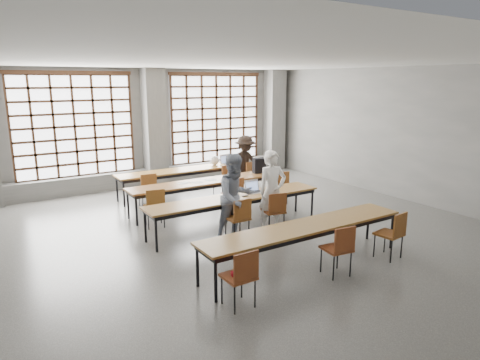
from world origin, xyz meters
The scene contains 38 objects.
floor centered at (0.00, 0.00, 0.00)m, with size 11.00×11.00×0.00m, color #50504D.
ceiling centered at (0.00, 0.00, 3.50)m, with size 11.00×11.00×0.00m, color silver.
wall_back centered at (0.00, 5.50, 1.75)m, with size 10.00×10.00×0.00m, color #5E5F5C.
wall_right centered at (5.00, 0.00, 1.75)m, with size 11.00×11.00×0.00m, color #5E5F5C.
column_mid centered at (0.00, 5.22, 1.75)m, with size 0.60×0.55×3.50m, color #5B5B59.
column_right centered at (4.50, 5.22, 1.75)m, with size 0.60×0.55×3.50m, color #5B5B59.
window_left centered at (-2.25, 5.42, 1.90)m, with size 3.32×0.12×3.00m.
window_right centered at (2.25, 5.42, 1.90)m, with size 3.32×0.12×3.00m.
sill_ledge centered at (0.00, 5.30, 0.25)m, with size 9.80×0.35×0.50m, color #5B5B59.
desk_row_a centered at (0.30, 3.63, 0.66)m, with size 4.00×0.70×0.73m.
desk_row_b centered at (0.09, 2.06, 0.66)m, with size 4.00×0.70×0.73m.
desk_row_c centered at (-0.10, 0.42, 0.66)m, with size 4.00×0.70×0.73m.
desk_row_d centered at (-0.08, -1.81, 0.66)m, with size 4.00×0.70×0.73m.
chair_back_left centered at (-1.10, 3.00, 0.54)m, with size 0.45×0.46×0.88m.
chair_back_mid centered at (1.13, 3.01, 0.54)m, with size 0.52×0.52×0.88m.
chair_back_right centered at (1.92, 3.01, 0.54)m, with size 0.51×0.51×0.88m.
chair_mid_left centered at (-1.52, 1.44, 0.54)m, with size 0.49×0.49×0.88m.
chair_mid_centre centered at (0.49, 1.44, 0.54)m, with size 0.43×0.44×0.88m.
chair_mid_right centered at (1.88, 1.44, 0.54)m, with size 0.49×0.49×0.88m.
chair_front_left centered at (-0.40, -0.21, 0.54)m, with size 0.42×0.43×0.88m.
chair_front_right centered at (0.48, -0.21, 0.54)m, with size 0.50×0.50×0.88m.
chair_near_left centered at (-1.77, -2.44, 0.54)m, with size 0.43×0.43×0.88m.
chair_near_mid centered at (0.11, -2.44, 0.54)m, with size 0.47×0.47×0.88m.
chair_near_right centered at (1.44, -2.44, 0.54)m, with size 0.47×0.47×0.88m.
student_male centered at (0.50, -0.08, 0.87)m, with size 0.63×0.42×1.74m, color white.
student_female centered at (-0.40, -0.08, 0.87)m, with size 0.85×0.66×1.75m, color navy.
student_back centered at (1.90, 3.13, 0.80)m, with size 1.04×0.60×1.61m, color black.
laptop_front centered at (0.45, 0.53, 0.79)m, with size 0.37×0.32×0.26m.
laptop_back centered at (1.65, 3.74, 0.79)m, with size 0.38×0.33×0.26m.
mouse centered at (0.85, 0.40, 0.75)m, with size 0.10×0.06×0.04m, color white.
green_box centered at (-0.15, 0.50, 0.78)m, with size 0.25×0.09×0.09m, color green.
phone centered at (0.08, 0.32, 0.74)m, with size 0.13×0.06×0.01m, color black.
paper_sheet_a centered at (-0.51, 2.11, 0.73)m, with size 0.30×0.21×0.00m, color white.
paper_sheet_b centered at (-0.21, 2.01, 0.73)m, with size 0.30×0.21×0.00m, color white.
paper_sheet_c centered at (0.19, 2.06, 0.73)m, with size 0.30×0.21×0.00m, color white.
backpack centered at (1.69, 2.11, 0.93)m, with size 0.32×0.20×0.40m, color black.
plastic_bag centered at (1.20, 3.68, 0.87)m, with size 0.26×0.21×0.29m, color white.
red_pouch centered at (-1.78, -2.36, 0.50)m, with size 0.20×0.08×0.06m, color #A3141F.
Camera 1 is at (-4.72, -7.06, 3.14)m, focal length 32.00 mm.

